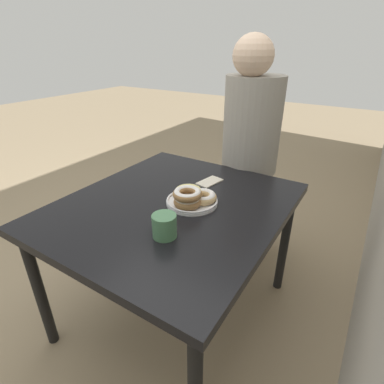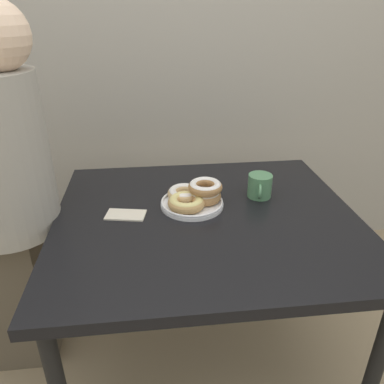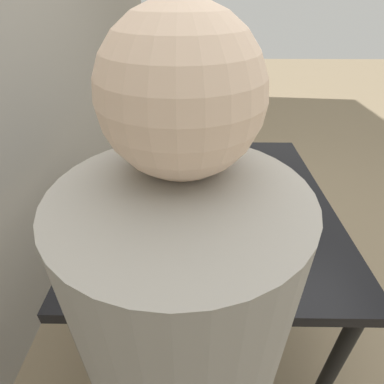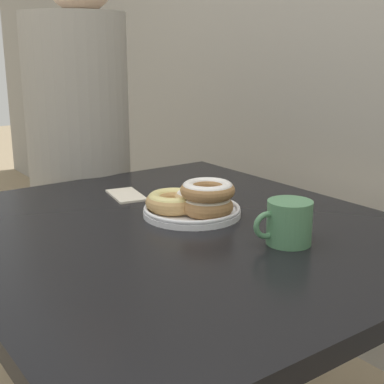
# 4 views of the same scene
# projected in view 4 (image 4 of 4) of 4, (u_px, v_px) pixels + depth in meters

# --- Properties ---
(dining_table) EXTENTS (1.11, 0.98, 0.70)m
(dining_table) POSITION_uv_depth(u_px,v_px,m) (177.00, 252.00, 1.26)
(dining_table) COLOR black
(dining_table) RESTS_ON ground_plane
(donut_plate) EXTENTS (0.27, 0.25, 0.09)m
(donut_plate) POSITION_uv_depth(u_px,v_px,m) (195.00, 201.00, 1.31)
(donut_plate) COLOR white
(donut_plate) RESTS_ON dining_table
(coffee_mug) EXTENTS (0.10, 0.13, 0.09)m
(coffee_mug) POSITION_uv_depth(u_px,v_px,m) (288.00, 222.00, 1.12)
(coffee_mug) COLOR #4C7F56
(coffee_mug) RESTS_ON dining_table
(person_figure) EXTENTS (0.39, 0.35, 1.43)m
(person_figure) POSITION_uv_depth(u_px,v_px,m) (78.00, 146.00, 1.85)
(person_figure) COLOR brown
(person_figure) RESTS_ON ground_plane
(napkin) EXTENTS (0.16, 0.11, 0.01)m
(napkin) POSITION_uv_depth(u_px,v_px,m) (126.00, 195.00, 1.50)
(napkin) COLOR beige
(napkin) RESTS_ON dining_table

